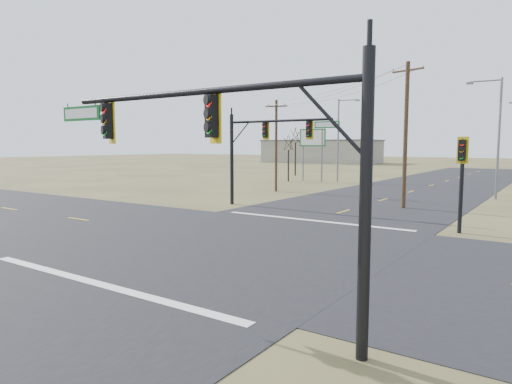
# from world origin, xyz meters

# --- Properties ---
(ground) EXTENTS (320.00, 320.00, 0.00)m
(ground) POSITION_xyz_m (0.00, 0.00, 0.00)
(ground) COLOR olive
(ground) RESTS_ON ground
(road_ew) EXTENTS (160.00, 14.00, 0.02)m
(road_ew) POSITION_xyz_m (0.00, 0.00, 0.01)
(road_ew) COLOR black
(road_ew) RESTS_ON ground
(road_ns) EXTENTS (14.00, 160.00, 0.02)m
(road_ns) POSITION_xyz_m (0.00, 0.00, 0.01)
(road_ns) COLOR black
(road_ns) RESTS_ON ground
(stop_bar_near) EXTENTS (12.00, 0.40, 0.01)m
(stop_bar_near) POSITION_xyz_m (0.00, -7.50, 0.03)
(stop_bar_near) COLOR silver
(stop_bar_near) RESTS_ON road_ns
(stop_bar_far) EXTENTS (12.00, 0.40, 0.01)m
(stop_bar_far) POSITION_xyz_m (0.00, 7.50, 0.03)
(stop_bar_far) COLOR silver
(stop_bar_far) RESTS_ON road_ns
(mast_arm_near) EXTENTS (10.33, 0.58, 6.41)m
(mast_arm_near) POSITION_xyz_m (4.96, -7.62, 4.69)
(mast_arm_near) COLOR black
(mast_arm_near) RESTS_ON ground
(mast_arm_far) EXTENTS (8.84, 0.46, 6.76)m
(mast_arm_far) POSITION_xyz_m (-5.58, 10.94, 4.89)
(mast_arm_far) COLOR black
(mast_arm_far) RESTS_ON ground
(pedestal_signal_ne) EXTENTS (0.60, 0.53, 4.92)m
(pedestal_signal_ne) POSITION_xyz_m (7.90, 8.25, 3.51)
(pedestal_signal_ne) COLOR black
(pedestal_signal_ne) RESTS_ON ground
(utility_pole_near) EXTENTS (2.41, 0.91, 10.23)m
(utility_pole_near) POSITION_xyz_m (2.77, 16.11, 5.29)
(utility_pole_near) COLOR #49331F
(utility_pole_near) RESTS_ON ground
(utility_pole_far) EXTENTS (2.07, 0.78, 8.76)m
(utility_pole_far) POSITION_xyz_m (-10.95, 21.02, 4.58)
(utility_pole_far) COLOR #49331F
(utility_pole_far) RESTS_ON ground
(highway_sign) EXTENTS (3.45, 0.27, 6.48)m
(highway_sign) POSITION_xyz_m (-13.87, 34.29, 4.55)
(highway_sign) COLOR slate
(highway_sign) RESTS_ON ground
(streetlight_a) EXTENTS (2.78, 0.37, 9.94)m
(streetlight_a) POSITION_xyz_m (7.31, 25.85, 5.58)
(streetlight_a) COLOR slate
(streetlight_a) RESTS_ON ground
(streetlight_c) EXTENTS (2.80, 0.28, 10.05)m
(streetlight_c) POSITION_xyz_m (-10.86, 35.65, 5.64)
(streetlight_c) COLOR slate
(streetlight_c) RESTS_ON ground
(bare_tree_a) EXTENTS (2.81, 2.81, 6.11)m
(bare_tree_a) POSITION_xyz_m (-16.17, 32.34, 4.83)
(bare_tree_a) COLOR black
(bare_tree_a) RESTS_ON ground
(bare_tree_b) EXTENTS (2.95, 2.95, 7.46)m
(bare_tree_b) POSITION_xyz_m (-20.65, 42.06, 5.97)
(bare_tree_b) COLOR black
(bare_tree_b) RESTS_ON ground
(warehouse_left) EXTENTS (28.00, 14.00, 5.50)m
(warehouse_left) POSITION_xyz_m (-40.00, 90.00, 2.75)
(warehouse_left) COLOR #9A9589
(warehouse_left) RESTS_ON ground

